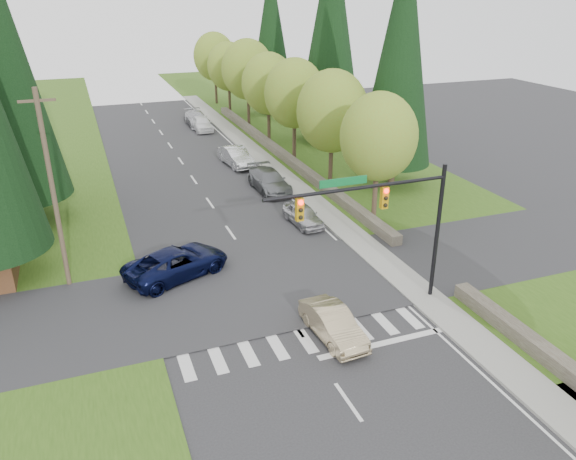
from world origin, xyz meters
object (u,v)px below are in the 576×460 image
parked_car_d (202,124)px  parked_car_b (269,181)px  suv_navy (177,263)px  parked_car_a (303,215)px  parked_car_c (236,157)px  parked_car_e (197,119)px  sedan_champagne (333,324)px

parked_car_d → parked_car_b: bearing=-88.6°
suv_navy → parked_car_a: suv_navy is taller
parked_car_c → parked_car_e: (0.00, 15.79, -0.02)m
parked_car_a → parked_car_c: bearing=87.5°
parked_car_d → parked_car_e: 2.50m
parked_car_a → parked_car_e: bearing=86.4°
parked_car_b → parked_car_d: 20.30m
sedan_champagne → parked_car_b: 19.35m
parked_car_e → parked_car_a: bearing=-88.7°
suv_navy → parked_car_a: (8.83, 4.14, -0.14)m
parked_car_c → parked_car_e: parked_car_c is taller
parked_car_b → parked_car_d: parked_car_b is taller
sedan_champagne → parked_car_d: parked_car_d is taller
suv_navy → parked_car_c: same height
parked_car_a → parked_car_d: size_ratio=0.86×
suv_navy → parked_car_e: 34.79m
sedan_champagne → parked_car_c: size_ratio=0.87×
sedan_champagne → suv_navy: (-5.31, 8.01, 0.10)m
suv_navy → parked_car_a: 9.75m
parked_car_b → parked_car_c: (-0.59, 7.00, 0.01)m
suv_navy → parked_car_a: bearing=-87.7°
parked_car_c → parked_car_d: (0.00, 13.29, -0.03)m
parked_car_c → sedan_champagne: bearing=-102.8°
parked_car_a → parked_car_d: bearing=86.5°
suv_navy → parked_car_e: suv_navy is taller
sedan_champagne → parked_car_a: 12.65m
parked_car_e → parked_car_d: bearing=-89.7°
parked_car_b → parked_car_a: bearing=-91.4°
suv_navy → parked_car_b: bearing=-61.8°
sedan_champagne → parked_car_c: parked_car_c is taller
parked_car_c → parked_car_b: bearing=-91.5°
suv_navy → parked_car_b: 14.14m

